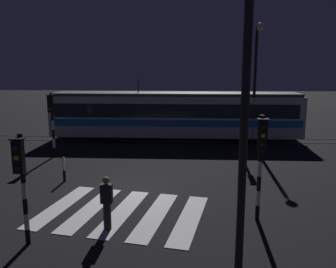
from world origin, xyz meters
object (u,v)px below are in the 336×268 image
object	(u,v)px
traffic_light_corner_far_right	(245,121)
traffic_light_kerb_mid_left	(21,174)
pedestrian_waiting_at_kerb	(107,203)
bollard_island_edge	(64,169)
tram	(175,115)
street_lamp_near_kerb	(248,94)
street_lamp_trackside_right	(256,70)
traffic_light_corner_near_right	(261,153)
traffic_light_corner_far_left	(52,115)

from	to	relation	value
traffic_light_corner_far_right	traffic_light_kerb_mid_left	bearing A→B (deg)	-127.72
pedestrian_waiting_at_kerb	bollard_island_edge	bearing A→B (deg)	122.86
traffic_light_corner_far_right	tram	bearing A→B (deg)	126.78
street_lamp_near_kerb	street_lamp_trackside_right	bearing A→B (deg)	78.81
traffic_light_corner_far_right	street_lamp_trackside_right	size ratio (longest dim) A/B	0.43
traffic_light_kerb_mid_left	traffic_light_corner_near_right	bearing A→B (deg)	16.57
traffic_light_corner_far_right	pedestrian_waiting_at_kerb	xyz separation A→B (m)	(-5.50, -8.66, -1.27)
pedestrian_waiting_at_kerb	street_lamp_trackside_right	bearing A→B (deg)	61.76
street_lamp_trackside_right	street_lamp_near_kerb	size ratio (longest dim) A/B	1.08
street_lamp_trackside_right	pedestrian_waiting_at_kerb	xyz separation A→B (m)	(-6.69, -12.45, -3.86)
traffic_light_corner_near_right	street_lamp_trackside_right	size ratio (longest dim) A/B	0.46
traffic_light_corner_near_right	street_lamp_near_kerb	distance (m)	4.66
street_lamp_trackside_right	pedestrian_waiting_at_kerb	distance (m)	14.65
traffic_light_corner_far_left	traffic_light_corner_far_right	bearing A→B (deg)	-0.45
traffic_light_corner_near_right	bollard_island_edge	distance (m)	8.73
traffic_light_corner_far_right	traffic_light_corner_far_left	size ratio (longest dim) A/B	0.91
traffic_light_corner_far_right	street_lamp_trackside_right	xyz separation A→B (m)	(1.18, 3.79, 2.60)
traffic_light_corner_near_right	pedestrian_waiting_at_kerb	distance (m)	5.08
pedestrian_waiting_at_kerb	traffic_light_corner_near_right	bearing A→B (deg)	10.87
tram	pedestrian_waiting_at_kerb	size ratio (longest dim) A/B	9.92
street_lamp_near_kerb	pedestrian_waiting_at_kerb	distance (m)	5.93
tram	bollard_island_edge	size ratio (longest dim) A/B	15.28
pedestrian_waiting_at_kerb	bollard_island_edge	size ratio (longest dim) A/B	1.54
tram	bollard_island_edge	world-z (taller)	tram
traffic_light_corner_far_right	traffic_light_corner_far_left	distance (m)	10.50
traffic_light_corner_far_left	street_lamp_trackside_right	xyz separation A→B (m)	(11.68, 3.70, 2.38)
street_lamp_near_kerb	bollard_island_edge	distance (m)	10.78
traffic_light_corner_far_left	traffic_light_kerb_mid_left	bearing A→B (deg)	-73.44
traffic_light_kerb_mid_left	pedestrian_waiting_at_kerb	distance (m)	2.66
tram	bollard_island_edge	xyz separation A→B (m)	(-4.58, -9.28, -1.19)
traffic_light_corner_far_left	bollard_island_edge	world-z (taller)	traffic_light_corner_far_left
traffic_light_kerb_mid_left	tram	size ratio (longest dim) A/B	0.19
traffic_light_corner_far_right	tram	world-z (taller)	tram
street_lamp_trackside_right	tram	bearing A→B (deg)	164.56
traffic_light_corner_near_right	bollard_island_edge	xyz separation A→B (m)	(-7.73, 3.65, -1.74)
traffic_light_corner_near_right	tram	bearing A→B (deg)	103.73
bollard_island_edge	traffic_light_kerb_mid_left	bearing A→B (deg)	-81.14
traffic_light_kerb_mid_left	tram	bearing A→B (deg)	76.15
traffic_light_corner_near_right	street_lamp_trackside_right	bearing A→B (deg)	80.64
traffic_light_corner_near_right	pedestrian_waiting_at_kerb	xyz separation A→B (m)	(-4.79, -0.92, -1.43)
street_lamp_trackside_right	traffic_light_corner_far_right	bearing A→B (deg)	-107.37
street_lamp_near_kerb	tram	world-z (taller)	street_lamp_near_kerb
tram	pedestrian_waiting_at_kerb	bearing A→B (deg)	-96.70
street_lamp_near_kerb	bollard_island_edge	size ratio (longest dim) A/B	6.30
street_lamp_trackside_right	bollard_island_edge	size ratio (longest dim) A/B	6.78
street_lamp_trackside_right	tram	xyz separation A→B (m)	(-5.06, 1.40, -2.99)
street_lamp_near_kerb	pedestrian_waiting_at_kerb	world-z (taller)	street_lamp_near_kerb
tram	bollard_island_edge	distance (m)	10.42
traffic_light_corner_far_left	tram	distance (m)	8.38
traffic_light_corner_near_right	street_lamp_near_kerb	size ratio (longest dim) A/B	0.50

